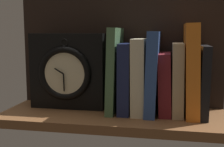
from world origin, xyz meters
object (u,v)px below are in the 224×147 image
object	(u,v)px
book_orange_pandolfini	(191,70)
book_black_skeptic	(203,81)
book_cream_twain	(140,76)
framed_clock	(67,72)
book_green_romantic	(116,70)
book_blue_modern	(153,73)
book_navy_bierce	(126,78)
book_tan_shortstories	(178,79)
book_maroon_dawkins	(165,84)

from	to	relation	value
book_orange_pandolfini	book_black_skeptic	xyz separation A→B (cm)	(3.25, 0.00, -2.98)
book_cream_twain	framed_clock	world-z (taller)	framed_clock
book_black_skeptic	book_green_romantic	bearing A→B (deg)	180.00
book_blue_modern	framed_clock	world-z (taller)	book_blue_modern
book_cream_twain	book_orange_pandolfini	distance (cm)	14.61
book_navy_bierce	book_orange_pandolfini	world-z (taller)	book_orange_pandolfini
book_orange_pandolfini	book_black_skeptic	bearing A→B (deg)	0.00
book_tan_shortstories	framed_clock	size ratio (longest dim) A/B	0.89
book_blue_modern	book_orange_pandolfini	xyz separation A→B (cm)	(10.75, 0.00, 1.08)
book_blue_modern	book_black_skeptic	bearing A→B (deg)	0.00
book_orange_pandolfini	framed_clock	xyz separation A→B (cm)	(-36.59, 0.36, -1.44)
book_green_romantic	book_blue_modern	distance (cm)	10.72
book_blue_modern	book_maroon_dawkins	world-z (taller)	book_blue_modern
book_maroon_dawkins	framed_clock	distance (cm)	29.53
book_orange_pandolfini	framed_clock	bearing A→B (deg)	179.44
book_orange_pandolfini	book_black_skeptic	size ratio (longest dim) A/B	1.30
book_green_romantic	book_tan_shortstories	world-z (taller)	book_green_romantic
book_black_skeptic	framed_clock	size ratio (longest dim) A/B	0.86
book_green_romantic	book_maroon_dawkins	xyz separation A→B (cm)	(14.28, 0.00, -3.54)
book_black_skeptic	book_maroon_dawkins	bearing A→B (deg)	180.00
book_maroon_dawkins	framed_clock	size ratio (longest dim) A/B	0.76
book_orange_pandolfini	book_navy_bierce	bearing A→B (deg)	180.00
book_black_skeptic	framed_clock	world-z (taller)	framed_clock
book_blue_modern	book_maroon_dawkins	xyz separation A→B (cm)	(3.57, 0.00, -3.04)
book_cream_twain	book_blue_modern	size ratio (longest dim) A/B	0.91
book_maroon_dawkins	book_black_skeptic	distance (cm)	10.49
book_blue_modern	book_tan_shortstories	distance (cm)	7.32
book_tan_shortstories	book_orange_pandolfini	xyz separation A→B (cm)	(3.61, 0.00, 2.69)
book_tan_shortstories	book_black_skeptic	size ratio (longest dim) A/B	1.03
book_cream_twain	book_maroon_dawkins	size ratio (longest dim) A/B	1.23
book_blue_modern	book_orange_pandolfini	bearing A→B (deg)	0.00
book_tan_shortstories	book_black_skeptic	bearing A→B (deg)	0.00
book_maroon_dawkins	book_orange_pandolfini	distance (cm)	8.28
book_navy_bierce	book_blue_modern	bearing A→B (deg)	0.00
book_black_skeptic	book_blue_modern	bearing A→B (deg)	180.00
book_orange_pandolfini	book_green_romantic	bearing A→B (deg)	180.00
book_cream_twain	book_maroon_dawkins	bearing A→B (deg)	0.00
book_navy_bierce	book_orange_pandolfini	bearing A→B (deg)	0.00
book_black_skeptic	book_cream_twain	bearing A→B (deg)	180.00
book_maroon_dawkins	book_black_skeptic	bearing A→B (deg)	0.00
book_blue_modern	book_tan_shortstories	size ratio (longest dim) A/B	1.16
book_tan_shortstories	book_cream_twain	bearing A→B (deg)	180.00
book_green_romantic	book_black_skeptic	xyz separation A→B (cm)	(24.71, 0.00, -2.40)
book_navy_bierce	book_blue_modern	xyz separation A→B (cm)	(7.56, 0.00, 1.68)
book_navy_bierce	book_cream_twain	bearing A→B (deg)	0.00
book_tan_shortstories	book_black_skeptic	world-z (taller)	book_tan_shortstories
book_orange_pandolfini	framed_clock	size ratio (longest dim) A/B	1.12
book_cream_twain	book_orange_pandolfini	world-z (taller)	book_orange_pandolfini
book_green_romantic	book_blue_modern	size ratio (longest dim) A/B	1.04
book_blue_modern	framed_clock	xyz separation A→B (cm)	(-25.84, 0.36, -0.36)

